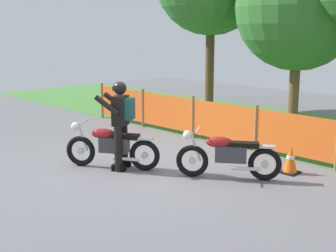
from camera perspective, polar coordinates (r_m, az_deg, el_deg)
name	(u,v)px	position (r m, az deg, el deg)	size (l,w,h in m)	color
ground	(142,166)	(9.34, -3.20, -4.88)	(24.00, 24.00, 0.02)	slate
grass_verge	(283,128)	(13.08, 13.78, -0.29)	(24.00, 5.15, 0.01)	#4C8C3D
barrier_fence	(222,122)	(10.92, 6.61, 0.49)	(9.43, 0.08, 1.05)	olive
tree_near_left	(299,7)	(13.39, 15.52, 13.66)	(3.39, 3.39, 4.90)	brown
motorcycle_lead	(111,146)	(9.12, -6.88, -2.43)	(1.67, 1.10, 0.90)	black
motorcycle_trailing	(228,155)	(8.50, 7.22, -3.53)	(1.58, 1.20, 0.89)	black
rider_lead	(121,120)	(8.94, -5.71, 0.68)	(0.79, 0.71, 1.69)	black
traffic_cone	(290,160)	(9.08, 14.60, -3.96)	(0.32, 0.32, 0.53)	black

